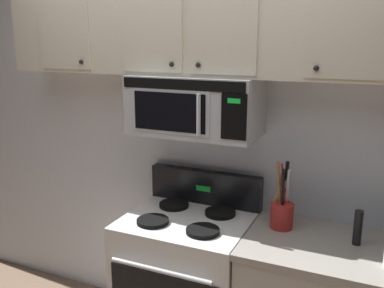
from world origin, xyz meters
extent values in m
cube|color=silver|center=(0.00, 0.79, 1.35)|extent=(5.20, 0.10, 2.70)
cube|color=white|center=(0.00, 0.42, 0.45)|extent=(0.76, 0.64, 0.90)
cylinder|color=#B7BABF|center=(0.00, 0.06, 0.74)|extent=(0.61, 0.03, 0.03)
cube|color=black|center=(0.00, 0.70, 1.01)|extent=(0.76, 0.07, 0.22)
cube|color=#19D83F|center=(0.00, 0.67, 1.01)|extent=(0.10, 0.00, 0.04)
cylinder|color=black|center=(-0.16, 0.28, 0.91)|extent=(0.19, 0.19, 0.02)
cylinder|color=black|center=(0.16, 0.28, 0.91)|extent=(0.19, 0.19, 0.02)
cylinder|color=black|center=(-0.16, 0.56, 0.91)|extent=(0.19, 0.19, 0.02)
cylinder|color=black|center=(0.16, 0.56, 0.91)|extent=(0.19, 0.19, 0.02)
cube|color=#B7BABF|center=(0.00, 0.54, 1.57)|extent=(0.76, 0.39, 0.35)
cube|color=black|center=(0.00, 0.35, 1.72)|extent=(0.73, 0.01, 0.06)
cube|color=#B7BABF|center=(-0.07, 0.35, 1.56)|extent=(0.49, 0.01, 0.25)
cube|color=black|center=(-0.08, 0.34, 1.56)|extent=(0.44, 0.01, 0.22)
cube|color=black|center=(0.30, 0.35, 1.56)|extent=(0.14, 0.01, 0.25)
cube|color=#19D83F|center=(0.30, 0.34, 1.65)|extent=(0.07, 0.00, 0.03)
cylinder|color=#B7BABF|center=(0.11, 0.32, 1.56)|extent=(0.02, 0.02, 0.23)
cube|color=beige|center=(0.00, 0.57, 2.02)|extent=(2.50, 0.33, 0.55)
cube|color=beige|center=(-0.83, 0.40, 2.02)|extent=(0.38, 0.01, 0.51)
sphere|color=black|center=(-0.70, 0.39, 1.82)|extent=(0.03, 0.03, 0.03)
cube|color=beige|center=(-0.21, 0.40, 2.02)|extent=(0.38, 0.01, 0.51)
sphere|color=black|center=(-0.08, 0.39, 1.82)|extent=(0.03, 0.03, 0.03)
cube|color=beige|center=(0.21, 0.40, 2.02)|extent=(0.38, 0.01, 0.51)
sphere|color=black|center=(0.08, 0.39, 1.82)|extent=(0.03, 0.03, 0.03)
cube|color=beige|center=(0.83, 0.40, 2.02)|extent=(0.38, 0.01, 0.51)
sphere|color=black|center=(0.70, 0.39, 1.82)|extent=(0.03, 0.03, 0.03)
cube|color=#9E998E|center=(0.84, 0.43, 0.88)|extent=(0.93, 0.65, 0.03)
cylinder|color=red|center=(0.55, 0.53, 0.97)|extent=(0.13, 0.13, 0.15)
cylinder|color=#A87A47|center=(0.52, 0.54, 1.11)|extent=(0.07, 0.05, 0.27)
cylinder|color=red|center=(0.55, 0.53, 1.13)|extent=(0.04, 0.06, 0.31)
cylinder|color=black|center=(0.55, 0.50, 1.12)|extent=(0.02, 0.06, 0.29)
cylinder|color=olive|center=(0.52, 0.53, 1.14)|extent=(0.04, 0.04, 0.31)
cylinder|color=silver|center=(0.53, 0.55, 1.09)|extent=(0.08, 0.03, 0.23)
cylinder|color=tan|center=(0.56, 0.56, 1.10)|extent=(0.04, 0.07, 0.25)
cylinder|color=#BCBCC1|center=(0.57, 0.54, 1.12)|extent=(0.04, 0.09, 0.28)
cylinder|color=black|center=(0.55, 0.56, 1.14)|extent=(0.04, 0.05, 0.32)
cylinder|color=black|center=(0.96, 0.49, 0.99)|extent=(0.04, 0.04, 0.19)
camera|label=1|loc=(1.00, -1.75, 1.96)|focal=39.81mm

